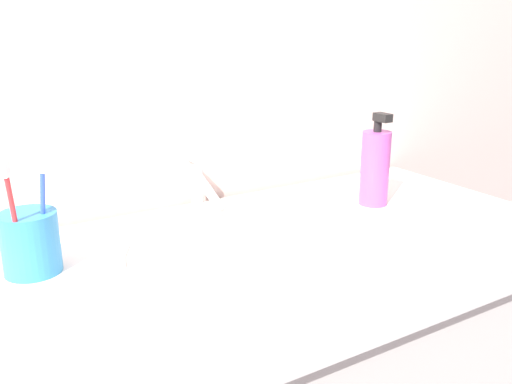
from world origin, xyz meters
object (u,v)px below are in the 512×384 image
at_px(toothbrush_cup, 30,243).
at_px(toothbrush_blue, 43,206).
at_px(soap_dispenser, 375,167).
at_px(toothbrush_red, 13,213).
at_px(faucet, 201,187).

bearing_deg(toothbrush_cup, toothbrush_blue, -37.80).
height_order(toothbrush_blue, soap_dispenser, soap_dispenser).
bearing_deg(toothbrush_red, faucet, 24.07).
bearing_deg(soap_dispenser, toothbrush_blue, 179.31).
bearing_deg(soap_dispenser, faucet, 153.63).
bearing_deg(toothbrush_cup, faucet, 20.96).
bearing_deg(soap_dispenser, toothbrush_red, -179.37).
bearing_deg(toothbrush_blue, soap_dispenser, -0.69).
relative_size(toothbrush_cup, soap_dispenser, 0.50).
xyz_separation_m(toothbrush_red, toothbrush_blue, (0.04, 0.02, -0.00)).
distance_m(faucet, toothbrush_blue, 0.36).
height_order(faucet, toothbrush_blue, toothbrush_blue).
xyz_separation_m(faucet, toothbrush_blue, (-0.32, -0.15, 0.06)).
bearing_deg(faucet, toothbrush_cup, -159.04).
bearing_deg(toothbrush_cup, soap_dispenser, -2.07).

